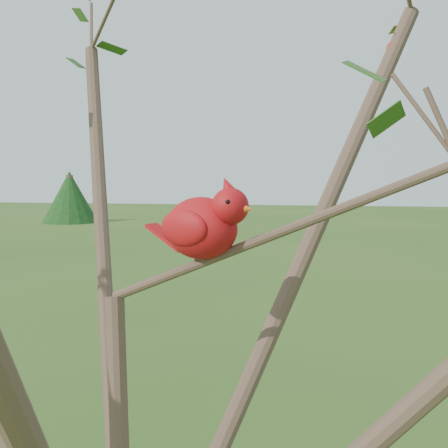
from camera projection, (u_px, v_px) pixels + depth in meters
name	position (u px, v px, depth m)	size (l,w,h in m)	color
crabapple_tree	(128.00, 212.00, 0.92)	(2.35, 2.05, 2.95)	#453125
cardinal	(205.00, 225.00, 1.01)	(0.22, 0.16, 0.16)	red
distant_trees	(376.00, 189.00, 25.76)	(45.27, 16.86, 3.62)	#453125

